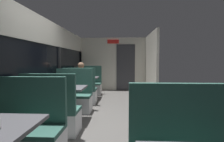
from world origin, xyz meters
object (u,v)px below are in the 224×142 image
dining_table_far_window (85,80)px  seated_passenger (81,86)px  bench_far_window_facing_entry (89,86)px  bench_mid_window_facing_end (52,116)px  bench_mid_window_facing_entry (73,99)px  coffee_cup_primary (91,76)px  bench_near_window_facing_entry (27,136)px  bench_far_window_facing_end (81,93)px  dining_table_mid_window (64,92)px

dining_table_far_window → seated_passenger: (0.00, -0.63, -0.10)m
dining_table_far_window → bench_far_window_facing_entry: 0.77m
bench_mid_window_facing_end → seated_passenger: size_ratio=0.87×
bench_mid_window_facing_entry → bench_far_window_facing_entry: bearing=90.0°
seated_passenger → dining_table_far_window: bearing=90.0°
bench_mid_window_facing_end → coffee_cup_primary: size_ratio=12.22×
bench_near_window_facing_entry → bench_far_window_facing_end: same height
bench_far_window_facing_end → coffee_cup_primary: size_ratio=12.22×
bench_far_window_facing_end → dining_table_mid_window: bearing=-90.0°
bench_mid_window_facing_end → seated_passenger: 2.33m
bench_near_window_facing_entry → coffee_cup_primary: bearing=87.0°
bench_mid_window_facing_end → bench_mid_window_facing_entry: size_ratio=1.00×
bench_near_window_facing_entry → dining_table_mid_window: bench_near_window_facing_entry is taller
bench_near_window_facing_entry → dining_table_far_window: 3.82m
dining_table_mid_window → bench_far_window_facing_entry: 2.97m
bench_mid_window_facing_entry → dining_table_mid_window: bearing=-90.0°
bench_mid_window_facing_entry → bench_far_window_facing_end: 0.85m
dining_table_mid_window → seated_passenger: seated_passenger is taller
bench_near_window_facing_entry → bench_mid_window_facing_end: same height
dining_table_far_window → bench_far_window_facing_end: size_ratio=0.82×
dining_table_far_window → coffee_cup_primary: coffee_cup_primary is taller
bench_far_window_facing_entry → bench_mid_window_facing_entry: bearing=-90.0°
bench_far_window_facing_end → coffee_cup_primary: bearing=75.0°
bench_far_window_facing_entry → coffee_cup_primary: size_ratio=12.22×
bench_mid_window_facing_end → seated_passenger: bearing=90.0°
dining_table_mid_window → bench_mid_window_facing_entry: bench_mid_window_facing_entry is taller
bench_near_window_facing_entry → bench_mid_window_facing_entry: size_ratio=1.00×
bench_far_window_facing_end → coffee_cup_primary: bench_far_window_facing_end is taller
dining_table_mid_window → dining_table_far_window: bearing=90.0°
bench_mid_window_facing_end → bench_far_window_facing_entry: same height
bench_mid_window_facing_end → dining_table_far_window: (0.00, 2.95, 0.31)m
bench_mid_window_facing_entry → bench_far_window_facing_entry: (0.00, 2.25, 0.00)m
bench_near_window_facing_entry → seated_passenger: (0.00, 3.18, 0.21)m
dining_table_mid_window → bench_mid_window_facing_end: (0.00, -0.70, -0.31)m
dining_table_far_window → bench_far_window_facing_entry: bearing=90.0°
bench_far_window_facing_end → bench_far_window_facing_entry: size_ratio=1.00×
seated_passenger → coffee_cup_primary: size_ratio=14.00×
dining_table_far_window → bench_far_window_facing_end: 0.77m
bench_near_window_facing_entry → seated_passenger: size_ratio=0.87×
bench_mid_window_facing_entry → bench_near_window_facing_entry: bearing=-90.0°
bench_mid_window_facing_end → bench_far_window_facing_end: (0.00, 2.25, 0.00)m
bench_far_window_facing_end → bench_far_window_facing_entry: same height
bench_far_window_facing_entry → bench_near_window_facing_entry: bearing=-90.0°
bench_mid_window_facing_end → coffee_cup_primary: 3.04m
bench_mid_window_facing_entry → bench_mid_window_facing_end: bearing=-90.0°
dining_table_mid_window → bench_mid_window_facing_end: bearing=-90.0°
dining_table_mid_window → bench_far_window_facing_end: size_ratio=0.82×
bench_far_window_facing_entry → coffee_cup_primary: 0.82m
coffee_cup_primary → bench_far_window_facing_end: bearing=-105.0°
bench_mid_window_facing_entry → coffee_cup_primary: size_ratio=12.22×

